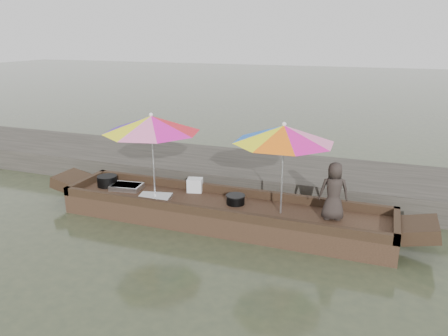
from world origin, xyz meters
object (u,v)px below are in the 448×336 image
(boat_hull, at_px, (222,214))
(vendor, at_px, (334,191))
(tray_crayfish, at_px, (127,187))
(tray_scallop, at_px, (155,197))
(supply_bag, at_px, (195,185))
(charcoal_grill, at_px, (236,200))
(cooking_pot, at_px, (107,181))
(umbrella_bow, at_px, (153,155))
(umbrella_stern, at_px, (282,169))

(boat_hull, relative_size, vendor, 6.08)
(tray_crayfish, height_order, vendor, vendor)
(tray_scallop, relative_size, supply_bag, 2.08)
(charcoal_grill, height_order, vendor, vendor)
(boat_hull, height_order, tray_crayfish, tray_crayfish)
(cooking_pot, xyz_separation_m, vendor, (4.38, -0.08, 0.38))
(tray_scallop, height_order, supply_bag, supply_bag)
(tray_crayfish, bearing_deg, supply_bag, 14.54)
(supply_bag, bearing_deg, tray_scallop, -130.91)
(charcoal_grill, relative_size, vendor, 0.33)
(cooking_pot, height_order, supply_bag, supply_bag)
(charcoal_grill, height_order, umbrella_bow, umbrella_bow)
(tray_crayfish, relative_size, umbrella_stern, 0.35)
(tray_scallop, bearing_deg, charcoal_grill, 11.02)
(tray_scallop, xyz_separation_m, umbrella_stern, (2.31, 0.16, 0.74))
(cooking_pot, relative_size, vendor, 0.40)
(cooking_pot, height_order, tray_scallop, cooking_pot)
(tray_crayfish, xyz_separation_m, umbrella_bow, (0.68, -0.11, 0.73))
(charcoal_grill, xyz_separation_m, vendor, (1.68, -0.06, 0.41))
(vendor, height_order, umbrella_bow, umbrella_bow)
(tray_scallop, bearing_deg, umbrella_stern, 4.02)
(cooking_pot, distance_m, vendor, 4.39)
(umbrella_bow, xyz_separation_m, umbrella_stern, (2.40, 0.00, 0.00))
(umbrella_bow, bearing_deg, charcoal_grill, 4.52)
(charcoal_grill, height_order, supply_bag, supply_bag)
(vendor, xyz_separation_m, umbrella_bow, (-3.24, -0.06, 0.29))
(boat_hull, height_order, supply_bag, supply_bag)
(tray_scallop, distance_m, umbrella_bow, 0.77)
(umbrella_bow, bearing_deg, boat_hull, 0.00)
(charcoal_grill, relative_size, supply_bag, 1.15)
(umbrella_bow, bearing_deg, tray_scallop, -61.82)
(umbrella_bow, bearing_deg, tray_crayfish, 170.69)
(tray_crayfish, bearing_deg, cooking_pot, 177.18)
(cooking_pot, xyz_separation_m, charcoal_grill, (2.69, -0.01, -0.03))
(cooking_pot, distance_m, charcoal_grill, 2.69)
(boat_hull, relative_size, tray_crayfish, 10.07)
(tray_crayfish, bearing_deg, umbrella_stern, -2.09)
(tray_crayfish, xyz_separation_m, tray_scallop, (0.77, -0.27, -0.01))
(umbrella_stern, bearing_deg, charcoal_grill, 171.76)
(cooking_pot, distance_m, umbrella_bow, 1.33)
(tray_crayfish, distance_m, umbrella_stern, 3.17)
(tray_crayfish, bearing_deg, boat_hull, -3.17)
(supply_bag, bearing_deg, boat_hull, -31.90)
(boat_hull, height_order, umbrella_stern, umbrella_stern)
(cooking_pot, height_order, umbrella_bow, umbrella_bow)
(tray_scallop, relative_size, umbrella_stern, 0.35)
(charcoal_grill, distance_m, umbrella_stern, 1.10)
(charcoal_grill, bearing_deg, boat_hull, -149.73)
(charcoal_grill, distance_m, vendor, 1.73)
(tray_scallop, height_order, vendor, vendor)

